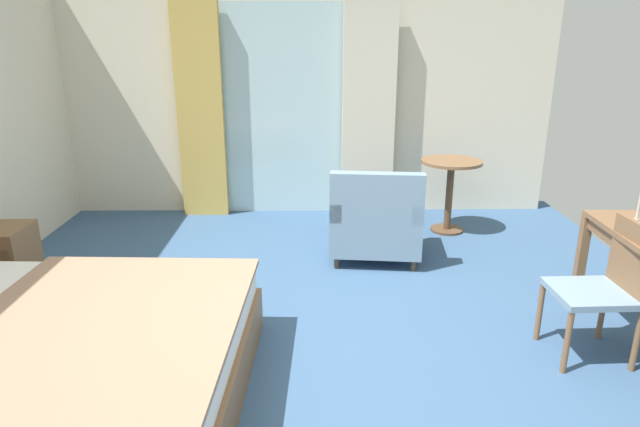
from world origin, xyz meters
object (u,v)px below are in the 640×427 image
bed (28,360)px  desk_chair (606,284)px  armchair_by_window (376,222)px  round_cafe_table (450,180)px

bed → desk_chair: bed is taller
desk_chair → armchair_by_window: 1.98m
bed → armchair_by_window: size_ratio=2.67×
armchair_by_window → round_cafe_table: bearing=41.0°
bed → desk_chair: 3.30m
bed → armchair_by_window: 2.87m
bed → armchair_by_window: bearing=44.2°
armchair_by_window → round_cafe_table: 1.10m
armchair_by_window → desk_chair: bearing=-52.3°
bed → armchair_by_window: (2.05, 2.00, 0.08)m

